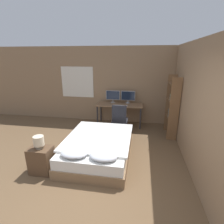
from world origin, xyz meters
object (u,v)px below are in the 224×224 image
at_px(desk, 120,107).
at_px(office_chair, 120,122).
at_px(bookshelf, 173,105).
at_px(bedside_lamp, 39,141).
at_px(computer_mouse, 127,106).
at_px(monitor_right, 128,96).
at_px(nightstand, 41,160).
at_px(keyboard, 119,106).
at_px(monitor_left, 113,96).
at_px(bed, 98,147).

xyz_separation_m(desk, office_chair, (0.11, -0.77, -0.28)).
bearing_deg(bookshelf, bedside_lamp, -141.82).
bearing_deg(computer_mouse, monitor_right, 89.69).
bearing_deg(nightstand, bookshelf, 38.18).
height_order(nightstand, keyboard, keyboard).
bearing_deg(bedside_lamp, keyboard, 65.07).
bearing_deg(monitor_left, keyboard, -57.78).
xyz_separation_m(monitor_left, office_chair, (0.38, -0.99, -0.62)).
height_order(desk, office_chair, office_chair).
bearing_deg(nightstand, monitor_right, 64.02).
bearing_deg(office_chair, bookshelf, 4.65).
height_order(desk, keyboard, keyboard).
relative_size(bedside_lamp, monitor_left, 0.53).
distance_m(bed, office_chair, 1.45).
bearing_deg(bookshelf, bed, -141.11).
relative_size(bed, office_chair, 2.12).
bearing_deg(nightstand, bedside_lamp, -26.57).
distance_m(bedside_lamp, monitor_right, 3.53).
relative_size(bed, desk, 1.31).
bearing_deg(bed, monitor_right, 77.96).
distance_m(monitor_right, office_chair, 1.18).
bearing_deg(keyboard, nightstand, -114.93).
bearing_deg(monitor_right, bookshelf, -31.93).
bearing_deg(desk, bed, -96.26).
distance_m(bedside_lamp, desk, 3.21).
height_order(bed, monitor_left, monitor_left).
xyz_separation_m(monitor_left, bookshelf, (1.93, -0.86, -0.02)).
xyz_separation_m(monitor_left, keyboard, (0.27, -0.43, -0.24)).
height_order(nightstand, monitor_right, monitor_right).
bearing_deg(monitor_left, desk, -38.64).
distance_m(monitor_left, computer_mouse, 0.73).
relative_size(monitor_left, bookshelf, 0.27).
bearing_deg(bedside_lamp, bed, 36.84).
relative_size(bedside_lamp, desk, 0.17).
relative_size(computer_mouse, office_chair, 0.07).
height_order(nightstand, desk, desk).
xyz_separation_m(bed, office_chair, (0.34, 1.40, 0.14)).
height_order(desk, computer_mouse, computer_mouse).
height_order(bed, bookshelf, bookshelf).
height_order(bedside_lamp, desk, bedside_lamp).
xyz_separation_m(bed, nightstand, (-1.03, -0.77, 0.03)).
relative_size(bed, monitor_right, 4.16).
bearing_deg(bookshelf, keyboard, 165.40).
height_order(bedside_lamp, keyboard, bedside_lamp).
bearing_deg(office_chair, monitor_left, 110.86).
height_order(desk, bookshelf, bookshelf).
height_order(nightstand, bookshelf, bookshelf).
relative_size(monitor_right, keyboard, 1.39).
distance_m(nightstand, bedside_lamp, 0.44).
bearing_deg(nightstand, office_chair, 57.70).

